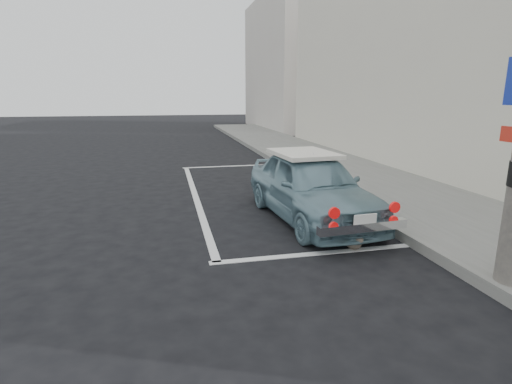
{
  "coord_description": "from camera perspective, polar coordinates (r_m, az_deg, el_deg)",
  "views": [
    {
      "loc": [
        -1.46,
        -5.2,
        2.06
      ],
      "look_at": [
        -0.26,
        0.1,
        0.75
      ],
      "focal_mm": 28.0,
      "sensor_mm": 36.0,
      "label": 1
    }
  ],
  "objects": [
    {
      "name": "cat",
      "position": [
        5.7,
        13.76,
        -6.87
      ],
      "size": [
        0.25,
        0.44,
        0.24
      ],
      "rotation": [
        0.0,
        0.0,
        0.18
      ],
      "color": "#63594B",
      "rests_on": "ground"
    },
    {
      "name": "retro_coupe",
      "position": [
        6.79,
        7.85,
        0.87
      ],
      "size": [
        1.61,
        3.47,
        1.15
      ],
      "rotation": [
        0.0,
        0.0,
        0.08
      ],
      "color": "#7197A4",
      "rests_on": "ground"
    },
    {
      "name": "pline_front",
      "position": [
        12.04,
        -3.26,
        3.73
      ],
      "size": [
        3.0,
        0.12,
        0.01
      ],
      "primitive_type": "cube",
      "color": "silver",
      "rests_on": "ground"
    },
    {
      "name": "shop_building",
      "position": [
        12.13,
        28.9,
        18.74
      ],
      "size": [
        3.5,
        18.0,
        7.0
      ],
      "color": "beige",
      "rests_on": "ground"
    },
    {
      "name": "pline_rear",
      "position": [
        5.49,
        9.22,
        -8.62
      ],
      "size": [
        3.0,
        0.12,
        0.01
      ],
      "primitive_type": "cube",
      "color": "silver",
      "rests_on": "ground"
    },
    {
      "name": "building_far",
      "position": [
        26.45,
        4.61,
        17.76
      ],
      "size": [
        3.5,
        10.0,
        8.0
      ],
      "primitive_type": "cube",
      "color": "#BCB3AA",
      "rests_on": "ground"
    },
    {
      "name": "ground",
      "position": [
        5.78,
        2.71,
        -7.34
      ],
      "size": [
        80.0,
        80.0,
        0.0
      ],
      "primitive_type": "plane",
      "color": "black",
      "rests_on": "ground"
    },
    {
      "name": "pline_side",
      "position": [
        8.47,
        -8.64,
        -0.63
      ],
      "size": [
        0.12,
        7.0,
        0.01
      ],
      "primitive_type": "cube",
      "color": "silver",
      "rests_on": "ground"
    },
    {
      "name": "sidewalk",
      "position": [
        8.8,
        19.57,
        -0.26
      ],
      "size": [
        2.8,
        40.0,
        0.15
      ],
      "primitive_type": "cube",
      "color": "slate",
      "rests_on": "ground"
    }
  ]
}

